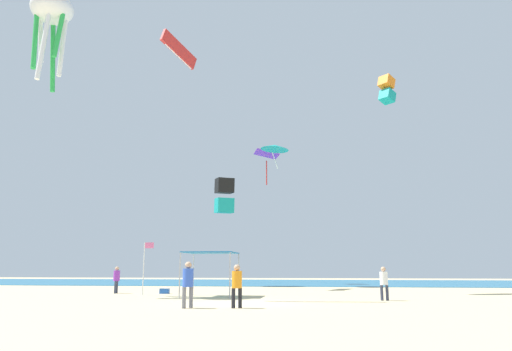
% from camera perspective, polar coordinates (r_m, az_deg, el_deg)
% --- Properties ---
extents(ground, '(110.00, 110.00, 0.10)m').
position_cam_1_polar(ground, '(21.87, -1.59, -15.53)').
color(ground, '#D1BA8C').
extents(ocean_strip, '(110.00, 24.56, 0.03)m').
position_cam_1_polar(ocean_strip, '(53.53, 3.95, -12.91)').
color(ocean_strip, '#1E6B93').
rests_on(ocean_strip, ground).
extents(canopy_tent, '(2.85, 2.87, 2.48)m').
position_cam_1_polar(canopy_tent, '(27.25, -5.54, -9.61)').
color(canopy_tent, '#B2B2B7').
rests_on(canopy_tent, ground).
extents(person_near_tent, '(0.44, 0.44, 1.84)m').
position_cam_1_polar(person_near_tent, '(19.54, -8.32, -12.61)').
color(person_near_tent, slate).
rests_on(person_near_tent, ground).
extents(person_leftmost, '(0.41, 0.41, 1.72)m').
position_cam_1_polar(person_leftmost, '(19.40, -2.36, -12.92)').
color(person_leftmost, black).
rests_on(person_leftmost, ground).
extents(person_central, '(0.42, 0.39, 1.65)m').
position_cam_1_polar(person_central, '(24.71, 15.37, -12.28)').
color(person_central, '#33384C').
rests_on(person_central, ground).
extents(person_rightmost, '(0.40, 0.45, 1.68)m').
position_cam_1_polar(person_rightmost, '(31.88, -16.68, -11.87)').
color(person_rightmost, '#33384C').
rests_on(person_rightmost, ground).
extents(banner_flag, '(0.61, 0.06, 3.12)m').
position_cam_1_polar(banner_flag, '(29.60, -13.41, -10.31)').
color(banner_flag, silver).
rests_on(banner_flag, ground).
extents(cooler_box, '(0.57, 0.37, 0.35)m').
position_cam_1_polar(cooler_box, '(30.74, -11.12, -13.67)').
color(cooler_box, blue).
rests_on(cooler_box, ground).
extents(kite_box_black, '(2.07, 2.10, 3.29)m').
position_cam_1_polar(kite_box_black, '(43.02, -3.90, -2.48)').
color(kite_box_black, black).
extents(kite_parafoil_red, '(2.34, 3.83, 2.57)m').
position_cam_1_polar(kite_parafoil_red, '(43.20, -9.40, 14.89)').
color(kite_parafoil_red, red).
extents(kite_diamond_purple, '(3.05, 3.08, 3.66)m').
position_cam_1_polar(kite_diamond_purple, '(49.93, 1.29, 2.44)').
color(kite_diamond_purple, purple).
extents(kite_delta_teal, '(2.96, 2.93, 2.18)m').
position_cam_1_polar(kite_delta_teal, '(43.51, 2.31, 3.47)').
color(kite_delta_teal, teal).
extents(kite_octopus_white, '(3.41, 3.41, 6.35)m').
position_cam_1_polar(kite_octopus_white, '(34.94, -23.71, 17.71)').
color(kite_octopus_white, white).
extents(kite_box_orange, '(1.49, 1.50, 2.25)m').
position_cam_1_polar(kite_box_orange, '(38.97, 15.70, 10.09)').
color(kite_box_orange, orange).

